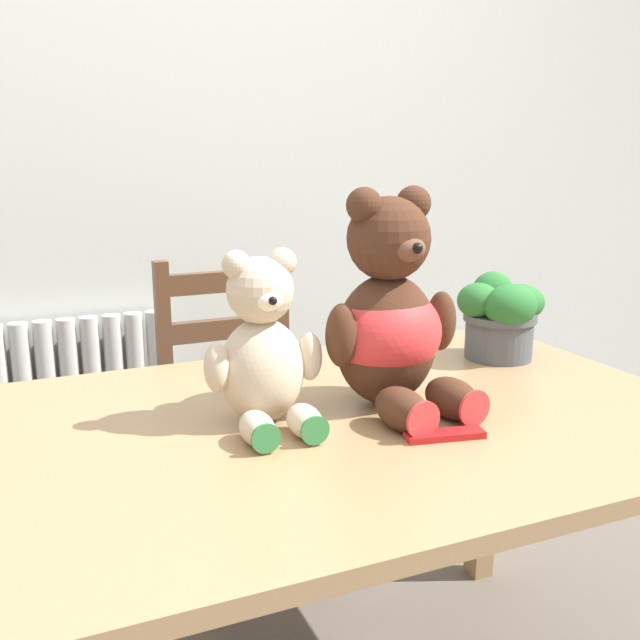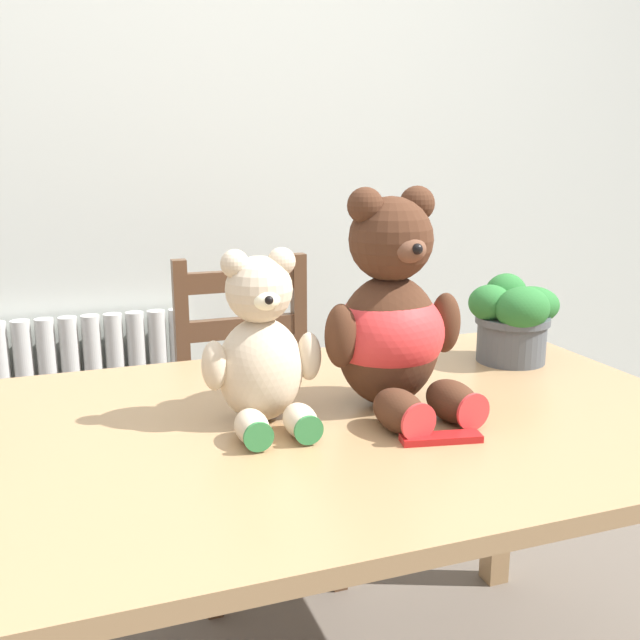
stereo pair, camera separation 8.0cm
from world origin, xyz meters
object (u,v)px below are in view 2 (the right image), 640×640
at_px(chocolate_bar, 441,438).
at_px(teddy_bear_left, 262,350).
at_px(potted_plant, 514,317).
at_px(wooden_chair_behind, 254,421).
at_px(teddy_bear_right, 392,321).

bearing_deg(chocolate_bar, teddy_bear_left, 143.46).
relative_size(potted_plant, chocolate_bar, 1.67).
xyz_separation_m(wooden_chair_behind, potted_plant, (0.48, -0.54, 0.39)).
xyz_separation_m(teddy_bear_left, potted_plant, (0.64, 0.17, -0.03)).
bearing_deg(potted_plant, wooden_chair_behind, 131.28).
relative_size(wooden_chair_behind, teddy_bear_left, 2.90).
height_order(wooden_chair_behind, teddy_bear_right, teddy_bear_right).
xyz_separation_m(wooden_chair_behind, teddy_bear_right, (0.09, -0.71, 0.45)).
height_order(teddy_bear_right, potted_plant, teddy_bear_right).
xyz_separation_m(teddy_bear_left, teddy_bear_right, (0.25, 0.00, 0.03)).
height_order(wooden_chair_behind, chocolate_bar, wooden_chair_behind).
bearing_deg(teddy_bear_left, teddy_bear_right, -179.28).
height_order(wooden_chair_behind, potted_plant, potted_plant).
relative_size(wooden_chair_behind, potted_plant, 3.97).
distance_m(wooden_chair_behind, teddy_bear_right, 0.85).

